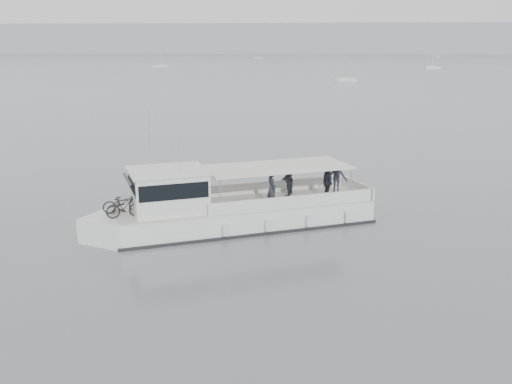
{
  "coord_description": "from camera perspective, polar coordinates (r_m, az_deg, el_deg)",
  "views": [
    {
      "loc": [
        -3.23,
        -27.22,
        7.96
      ],
      "look_at": [
        -5.27,
        -2.64,
        1.6
      ],
      "focal_mm": 40.0,
      "sensor_mm": 36.0,
      "label": 1
    }
  ],
  "objects": [
    {
      "name": "headland",
      "position": [
        587.26,
        5.24,
        14.99
      ],
      "size": [
        1400.0,
        90.0,
        28.0
      ],
      "primitive_type": "cube",
      "color": "#939EA8",
      "rests_on": "ground"
    },
    {
      "name": "ground",
      "position": [
        28.54,
        11.05,
        -2.01
      ],
      "size": [
        1400.0,
        1400.0,
        0.0
      ],
      "primitive_type": "plane",
      "color": "slate",
      "rests_on": "ground"
    },
    {
      "name": "tour_boat",
      "position": [
        25.38,
        -3.57,
        -1.71
      ],
      "size": [
        12.64,
        7.67,
        5.5
      ],
      "rotation": [
        0.0,
        0.0,
        0.42
      ],
      "color": "white",
      "rests_on": "ground"
    },
    {
      "name": "moored_fleet",
      "position": [
        259.41,
        4.11,
        12.75
      ],
      "size": [
        449.45,
        371.04,
        10.95
      ],
      "color": "white",
      "rests_on": "ground"
    }
  ]
}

